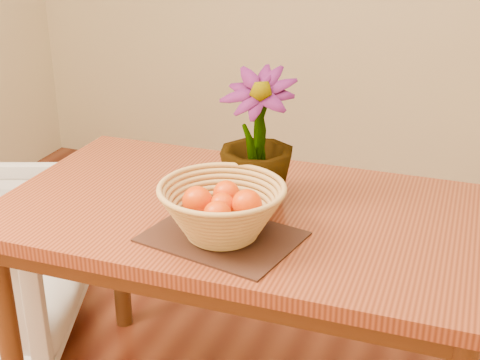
% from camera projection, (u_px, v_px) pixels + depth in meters
% --- Properties ---
extents(table, '(1.40, 0.80, 0.75)m').
position_uv_depth(table, '(246.00, 235.00, 1.92)').
color(table, brown).
rests_on(table, floor).
extents(placemat, '(0.42, 0.35, 0.01)m').
position_uv_depth(placemat, '(222.00, 237.00, 1.72)').
color(placemat, '#311A12').
rests_on(placemat, table).
extents(wicker_basket, '(0.33, 0.33, 0.13)m').
position_uv_depth(wicker_basket, '(222.00, 213.00, 1.69)').
color(wicker_basket, tan).
rests_on(wicker_basket, placemat).
extents(orange_pile, '(0.20, 0.19, 0.08)m').
position_uv_depth(orange_pile, '(222.00, 203.00, 1.68)').
color(orange_pile, '#D63B03').
rests_on(orange_pile, wicker_basket).
extents(potted_plant, '(0.23, 0.23, 0.38)m').
position_uv_depth(potted_plant, '(257.00, 137.00, 1.86)').
color(potted_plant, '#154915').
rests_on(potted_plant, table).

